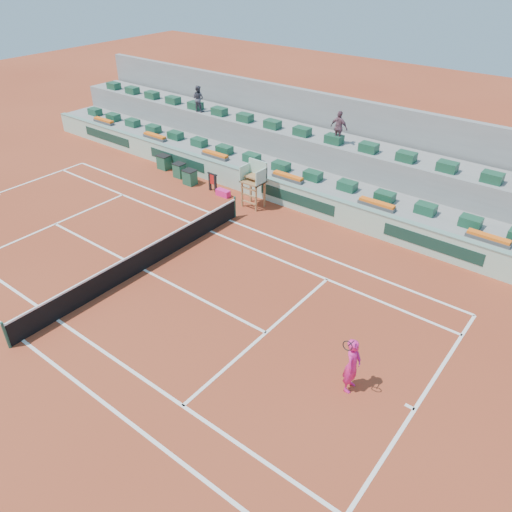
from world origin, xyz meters
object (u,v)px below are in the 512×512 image
object	(u,v)px
tennis_player	(352,365)
drink_cooler_a	(190,177)
umpire_chair	(254,178)
player_bag	(223,193)

from	to	relation	value
tennis_player	drink_cooler_a	bearing A→B (deg)	151.58
umpire_chair	tennis_player	world-z (taller)	umpire_chair
player_bag	umpire_chair	size ratio (longest dim) A/B	0.33
umpire_chair	drink_cooler_a	distance (m)	4.63
drink_cooler_a	tennis_player	distance (m)	16.42
player_bag	drink_cooler_a	xyz separation A→B (m)	(-2.46, 0.01, 0.25)
tennis_player	player_bag	bearing A→B (deg)	146.90
player_bag	drink_cooler_a	size ratio (longest dim) A/B	0.94
umpire_chair	tennis_player	size ratio (longest dim) A/B	1.05
umpire_chair	player_bag	bearing A→B (deg)	-176.20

